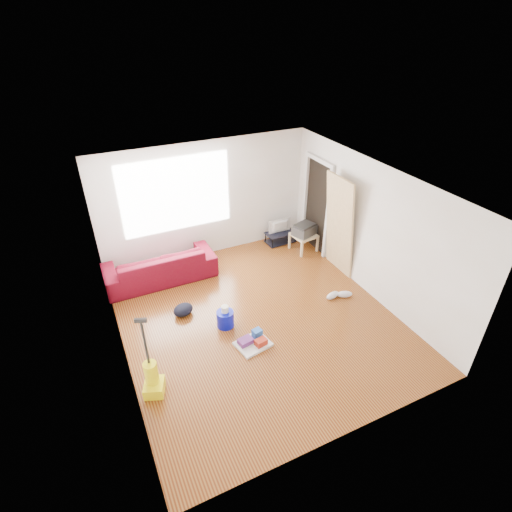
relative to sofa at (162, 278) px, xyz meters
name	(u,v)px	position (x,y,z in m)	size (l,w,h in m)	color
room	(258,253)	(1.29, -1.80, 1.25)	(4.51, 5.01, 2.51)	#56200B
sofa	(162,278)	(0.00, 0.00, 0.00)	(2.16, 0.84, 0.63)	#530012
tv_stand	(280,237)	(2.87, 0.27, 0.13)	(0.69, 0.41, 0.25)	black
tv	(281,226)	(2.87, 0.27, 0.41)	(0.55, 0.07, 0.31)	black
side_table	(304,237)	(3.17, -0.26, 0.33)	(0.54, 0.54, 0.40)	#D7B78A
printer	(304,229)	(3.17, -0.26, 0.52)	(0.56, 0.49, 0.25)	#333333
bucket	(226,325)	(0.64, -1.86, 0.00)	(0.30, 0.30, 0.30)	#080FAB
toilet_paper	(225,316)	(0.65, -1.85, 0.21)	(0.13, 0.13, 0.11)	silver
cleaning_tray	(253,342)	(0.88, -2.48, 0.06)	(0.59, 0.51, 0.19)	silver
backpack	(184,314)	(0.08, -1.26, 0.00)	(0.36, 0.29, 0.20)	black
sneakers	(339,295)	(2.86, -2.05, 0.06)	(0.55, 0.28, 0.12)	silver
vacuum	(153,379)	(-0.78, -2.70, 0.24)	(0.37, 0.39, 1.30)	#FFF110
door_panel	(334,269)	(3.35, -1.22, 0.00)	(0.04, 0.82, 2.05)	tan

